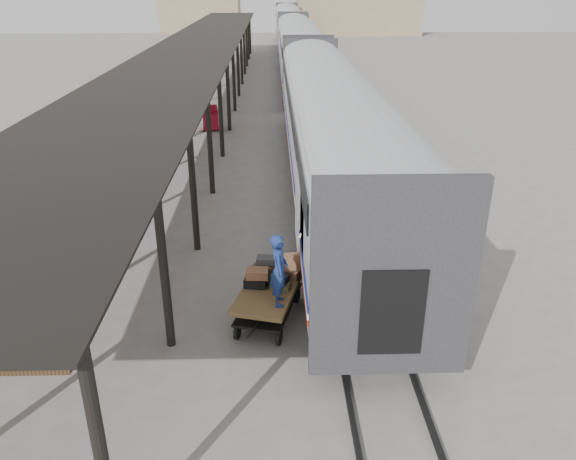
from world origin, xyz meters
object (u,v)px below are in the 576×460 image
(baggage_cart, at_px, (269,296))
(porter, at_px, (279,270))
(luggage_tug, at_px, (211,119))
(pedestrian, at_px, (188,119))

(baggage_cart, xyz_separation_m, porter, (0.25, -0.65, 1.07))
(baggage_cart, relative_size, porter, 1.53)
(luggage_tug, bearing_deg, baggage_cart, -86.78)
(pedestrian, bearing_deg, porter, 122.01)
(baggage_cart, height_order, porter, porter)
(luggage_tug, distance_m, pedestrian, 1.96)
(luggage_tug, relative_size, porter, 0.86)
(luggage_tug, xyz_separation_m, porter, (3.56, -20.04, 1.16))
(baggage_cart, relative_size, luggage_tug, 1.79)
(baggage_cart, height_order, pedestrian, pedestrian)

